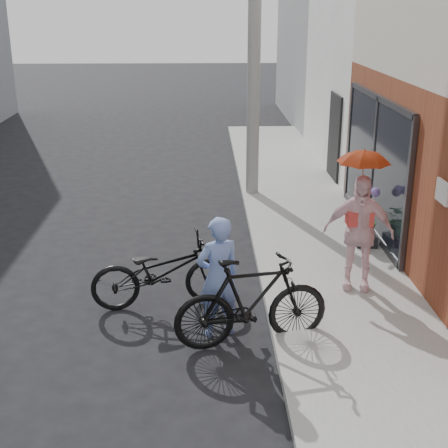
{
  "coord_description": "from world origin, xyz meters",
  "views": [
    {
      "loc": [
        0.02,
        -7.58,
        4.16
      ],
      "look_at": [
        0.3,
        1.06,
        1.1
      ],
      "focal_mm": 50.0,
      "sensor_mm": 36.0,
      "label": 1
    }
  ],
  "objects_px": {
    "bike_right": "(252,302)",
    "utility_pole": "(254,37)",
    "bike_left": "(162,272)",
    "planter": "(366,240)",
    "kimono_woman": "(358,233)",
    "officer": "(218,277)"
  },
  "relations": [
    {
      "from": "bike_left",
      "to": "planter",
      "type": "distance_m",
      "value": 4.01
    },
    {
      "from": "officer",
      "to": "kimono_woman",
      "type": "relative_size",
      "value": 0.95
    },
    {
      "from": "utility_pole",
      "to": "officer",
      "type": "bearing_deg",
      "value": -98.38
    },
    {
      "from": "bike_right",
      "to": "utility_pole",
      "type": "bearing_deg",
      "value": -15.89
    },
    {
      "from": "utility_pole",
      "to": "officer",
      "type": "xyz_separation_m",
      "value": [
        -0.92,
        -6.23,
        -2.67
      ]
    },
    {
      "from": "kimono_woman",
      "to": "planter",
      "type": "xyz_separation_m",
      "value": [
        0.6,
        1.7,
        -0.78
      ]
    },
    {
      "from": "planter",
      "to": "kimono_woman",
      "type": "bearing_deg",
      "value": -109.39
    },
    {
      "from": "utility_pole",
      "to": "planter",
      "type": "xyz_separation_m",
      "value": [
        1.77,
        -3.38,
        -3.29
      ]
    },
    {
      "from": "utility_pole",
      "to": "bike_right",
      "type": "xyz_separation_m",
      "value": [
        -0.5,
        -6.5,
        -2.9
      ]
    },
    {
      "from": "officer",
      "to": "kimono_woman",
      "type": "xyz_separation_m",
      "value": [
        2.09,
        1.15,
        0.17
      ]
    },
    {
      "from": "bike_left",
      "to": "utility_pole",
      "type": "bearing_deg",
      "value": -26.94
    },
    {
      "from": "officer",
      "to": "planter",
      "type": "xyz_separation_m",
      "value": [
        2.69,
        2.85,
        -0.61
      ]
    },
    {
      "from": "bike_left",
      "to": "planter",
      "type": "relative_size",
      "value": 5.7
    },
    {
      "from": "bike_left",
      "to": "kimono_woman",
      "type": "height_order",
      "value": "kimono_woman"
    },
    {
      "from": "planter",
      "to": "bike_right",
      "type": "bearing_deg",
      "value": -125.97
    },
    {
      "from": "officer",
      "to": "kimono_woman",
      "type": "bearing_deg",
      "value": -172.84
    },
    {
      "from": "officer",
      "to": "bike_right",
      "type": "relative_size",
      "value": 0.82
    },
    {
      "from": "bike_left",
      "to": "planter",
      "type": "bearing_deg",
      "value": -69.51
    },
    {
      "from": "bike_right",
      "to": "kimono_woman",
      "type": "height_order",
      "value": "kimono_woman"
    },
    {
      "from": "officer",
      "to": "bike_right",
      "type": "distance_m",
      "value": 0.55
    },
    {
      "from": "utility_pole",
      "to": "planter",
      "type": "distance_m",
      "value": 5.03
    },
    {
      "from": "utility_pole",
      "to": "bike_right",
      "type": "height_order",
      "value": "utility_pole"
    }
  ]
}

